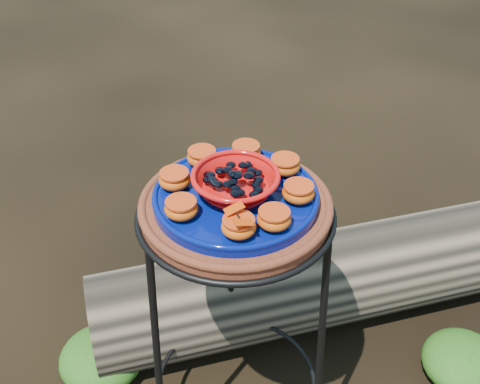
{
  "coord_description": "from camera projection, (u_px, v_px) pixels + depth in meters",
  "views": [
    {
      "loc": [
        -0.06,
        -0.93,
        1.46
      ],
      "look_at": [
        0.01,
        0.0,
        0.75
      ],
      "focal_mm": 45.0,
      "sensor_mm": 36.0,
      "label": 1
    }
  ],
  "objects": [
    {
      "name": "cobalt_plate",
      "position": [
        236.0,
        198.0,
        1.18
      ],
      "size": [
        0.32,
        0.32,
        0.02
      ],
      "primitive_type": "cylinder",
      "color": "#071046",
      "rests_on": "terracotta_saucer"
    },
    {
      "name": "orange_half_4",
      "position": [
        246.0,
        152.0,
        1.26
      ],
      "size": [
        0.06,
        0.06,
        0.03
      ],
      "primitive_type": "ellipsoid",
      "color": "#D4440F",
      "rests_on": "cobalt_plate"
    },
    {
      "name": "orange_half_1",
      "position": [
        274.0,
        219.0,
        1.08
      ],
      "size": [
        0.06,
        0.06,
        0.03
      ],
      "primitive_type": "ellipsoid",
      "color": "#D4440F",
      "rests_on": "cobalt_plate"
    },
    {
      "name": "terracotta_saucer",
      "position": [
        236.0,
        208.0,
        1.19
      ],
      "size": [
        0.38,
        0.38,
        0.03
      ],
      "primitive_type": "cylinder",
      "color": "#52150E",
      "rests_on": "plant_stand"
    },
    {
      "name": "orange_half_7",
      "position": [
        181.0,
        209.0,
        1.11
      ],
      "size": [
        0.06,
        0.06,
        0.03
      ],
      "primitive_type": "ellipsoid",
      "color": "#D4440F",
      "rests_on": "cobalt_plate"
    },
    {
      "name": "glass_gems",
      "position": [
        235.0,
        170.0,
        1.14
      ],
      "size": [
        0.13,
        0.13,
        0.02
      ],
      "primitive_type": null,
      "color": "black",
      "rests_on": "red_bowl"
    },
    {
      "name": "orange_half_6",
      "position": [
        175.0,
        180.0,
        1.18
      ],
      "size": [
        0.06,
        0.06,
        0.03
      ],
      "primitive_type": "ellipsoid",
      "color": "#D4440F",
      "rests_on": "cobalt_plate"
    },
    {
      "name": "foliage_left",
      "position": [
        101.0,
        357.0,
        1.7
      ],
      "size": [
        0.24,
        0.24,
        0.12
      ],
      "primitive_type": "ellipsoid",
      "color": "#1E4D13",
      "rests_on": "ground"
    },
    {
      "name": "driftwood_log",
      "position": [
        347.0,
        274.0,
        1.85
      ],
      "size": [
        1.6,
        0.7,
        0.29
      ],
      "primitive_type": null,
      "rotation": [
        0.0,
        0.0,
        0.2
      ],
      "color": "black",
      "rests_on": "ground"
    },
    {
      "name": "foliage_back",
      "position": [
        208.0,
        249.0,
        2.05
      ],
      "size": [
        0.27,
        0.27,
        0.14
      ],
      "primitive_type": "ellipsoid",
      "color": "#1E4D13",
      "rests_on": "ground"
    },
    {
      "name": "butterfly",
      "position": [
        239.0,
        216.0,
        1.05
      ],
      "size": [
        0.09,
        0.07,
        0.01
      ],
      "primitive_type": null,
      "rotation": [
        0.0,
        0.0,
        0.32
      ],
      "color": "#CE3904",
      "rests_on": "orange_half_0"
    },
    {
      "name": "orange_half_3",
      "position": [
        285.0,
        166.0,
        1.22
      ],
      "size": [
        0.06,
        0.06,
        0.03
      ],
      "primitive_type": "ellipsoid",
      "color": "#D4440F",
      "rests_on": "cobalt_plate"
    },
    {
      "name": "orange_half_2",
      "position": [
        298.0,
        193.0,
        1.15
      ],
      "size": [
        0.06,
        0.06,
        0.03
      ],
      "primitive_type": "ellipsoid",
      "color": "#D4440F",
      "rests_on": "cobalt_plate"
    },
    {
      "name": "foliage_right",
      "position": [
        463.0,
        361.0,
        1.7
      ],
      "size": [
        0.23,
        0.23,
        0.12
      ],
      "primitive_type": "ellipsoid",
      "color": "#1E4D13",
      "rests_on": "ground"
    },
    {
      "name": "plant_stand",
      "position": [
        236.0,
        329.0,
        1.41
      ],
      "size": [
        0.44,
        0.44,
        0.7
      ],
      "primitive_type": null,
      "color": "black",
      "rests_on": "ground"
    },
    {
      "name": "red_bowl",
      "position": [
        236.0,
        184.0,
        1.16
      ],
      "size": [
        0.16,
        0.16,
        0.05
      ],
      "primitive_type": null,
      "color": "red",
      "rests_on": "cobalt_plate"
    },
    {
      "name": "orange_half_0",
      "position": [
        239.0,
        227.0,
        1.06
      ],
      "size": [
        0.06,
        0.06,
        0.03
      ],
      "primitive_type": "ellipsoid",
      "color": "#D4440F",
      "rests_on": "cobalt_plate"
    },
    {
      "name": "orange_half_5",
      "position": [
        202.0,
        157.0,
        1.24
      ],
      "size": [
        0.06,
        0.06,
        0.03
      ],
      "primitive_type": "ellipsoid",
      "color": "#D4440F",
      "rests_on": "cobalt_plate"
    }
  ]
}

